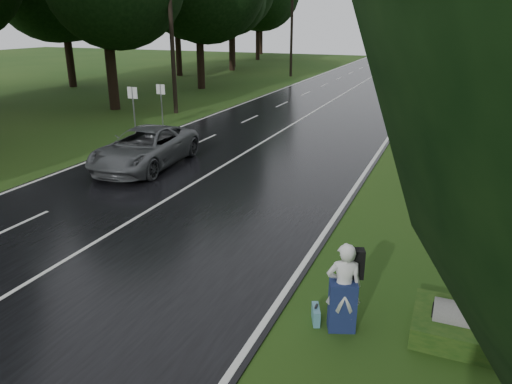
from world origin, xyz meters
TOP-DOWN VIEW (x-y plane):
  - ground at (0.00, 0.00)m, footprint 160.00×160.00m
  - road at (0.00, 20.00)m, footprint 12.00×140.00m
  - lane_center at (0.00, 20.00)m, footprint 0.12×140.00m
  - grey_car at (-3.01, 8.82)m, footprint 3.16×6.02m
  - far_car at (2.53, 47.92)m, footprint 2.71×4.30m
  - hitchhiker at (7.31, 0.78)m, footprint 0.82×0.79m
  - suitcase at (6.76, 0.81)m, footprint 0.31×0.50m
  - culvert at (9.73, 1.42)m, footprint 1.47×0.74m
  - utility_pole_mid at (-8.50, 20.16)m, footprint 1.80×0.28m
  - utility_pole_far at (-8.50, 44.16)m, footprint 1.80×0.28m
  - road_sign_a at (-7.20, 13.85)m, footprint 0.61×0.10m
  - road_sign_b at (-7.20, 16.54)m, footprint 0.57×0.10m
  - tree_left_d at (-13.21, 19.75)m, footprint 9.73×9.73m
  - tree_left_e at (-12.78, 31.53)m, footprint 9.84×9.84m
  - tree_left_f at (-17.33, 47.68)m, footprint 9.64×9.64m

SIDE VIEW (x-z plane):
  - ground at x=0.00m, z-range 0.00..0.00m
  - culvert at x=9.73m, z-range -0.37..0.37m
  - utility_pole_mid at x=-8.50m, z-range -5.01..5.01m
  - utility_pole_far at x=-8.50m, z-range -4.82..4.82m
  - road_sign_a at x=-7.20m, z-range -1.28..1.28m
  - road_sign_b at x=-7.20m, z-range -1.19..1.19m
  - tree_left_d at x=-13.21m, z-range -7.60..7.60m
  - tree_left_e at x=-12.78m, z-range -7.68..7.68m
  - tree_left_f at x=-17.33m, z-range -7.53..7.53m
  - road at x=0.00m, z-range 0.00..0.04m
  - lane_center at x=0.00m, z-range 0.04..0.05m
  - suitcase at x=6.76m, z-range 0.00..0.34m
  - far_car at x=2.53m, z-range 0.04..1.38m
  - grey_car at x=-3.01m, z-range 0.04..1.66m
  - hitchhiker at x=7.31m, z-range -0.07..1.86m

